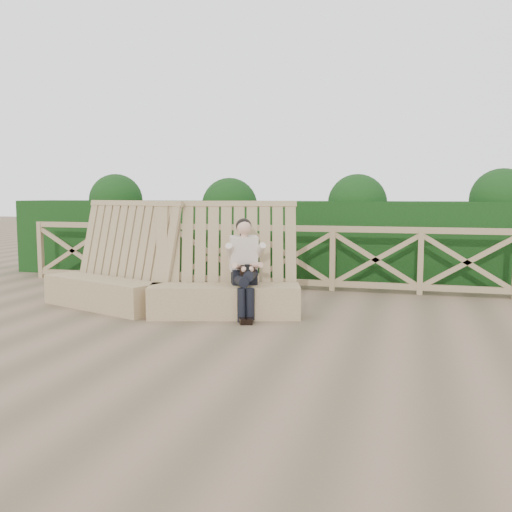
# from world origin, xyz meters

# --- Properties ---
(ground) EXTENTS (60.00, 60.00, 0.00)m
(ground) POSITION_xyz_m (0.00, 0.00, 0.00)
(ground) COLOR brown
(ground) RESTS_ON ground
(bench) EXTENTS (3.94, 1.42, 1.56)m
(bench) POSITION_xyz_m (-1.32, 1.16, 0.39)
(bench) COLOR olive
(bench) RESTS_ON ground
(woman) EXTENTS (0.53, 0.83, 1.31)m
(woman) POSITION_xyz_m (-0.12, 1.12, 0.71)
(woman) COLOR black
(woman) RESTS_ON ground
(guardrail) EXTENTS (10.10, 0.09, 1.10)m
(guardrail) POSITION_xyz_m (0.00, 3.50, 0.55)
(guardrail) COLOR #8B7150
(guardrail) RESTS_ON ground
(hedge) EXTENTS (12.00, 1.20, 1.50)m
(hedge) POSITION_xyz_m (0.00, 4.70, 0.75)
(hedge) COLOR black
(hedge) RESTS_ON ground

